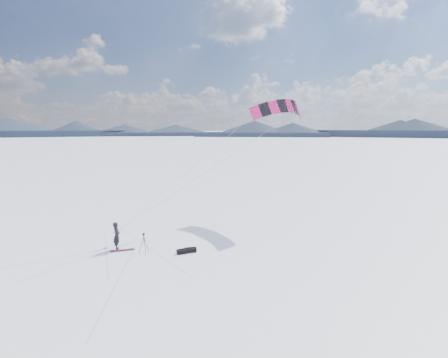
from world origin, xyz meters
name	(u,v)px	position (x,y,z in m)	size (l,w,h in m)	color
ground	(133,259)	(0.00, 0.00, 0.00)	(1800.00, 1800.00, 0.00)	white
horizon_hills	(131,205)	(0.00, 0.00, 3.52)	(704.00, 704.42, 8.66)	#1C2839
snow_tracks	(123,262)	(-0.65, -0.35, 0.00)	(14.76, 10.25, 0.01)	#B1BDE1
snowkiter	(117,249)	(-0.89, 2.05, 0.00)	(0.70, 0.46, 1.92)	black
snowboard	(123,250)	(-0.57, 1.68, 0.02)	(1.57, 0.29, 0.04)	maroon
tripod	(144,241)	(0.75, 0.53, 0.92)	(0.69, 0.65, 1.43)	black
gear_bag_a	(183,251)	(3.15, -0.23, 0.15)	(0.78, 0.42, 0.34)	black
gear_bag_b	(191,250)	(3.70, -0.17, 0.15)	(0.81, 0.46, 0.35)	black
power_kite	(278,109)	(13.84, 6.35, 9.94)	(16.08, 7.20, 9.65)	#CF1765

